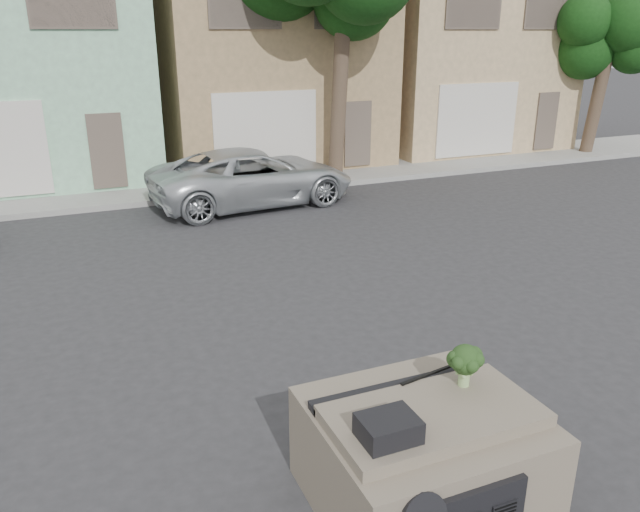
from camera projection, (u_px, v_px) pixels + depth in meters
ground_plane at (305, 359)px, 8.66m from camera, size 120.00×120.00×0.00m
sidewalk at (168, 188)px, 17.72m from camera, size 40.00×3.00×0.15m
townhouse_mint at (16, 49)px, 18.63m from camera, size 7.20×8.20×7.55m
townhouse_tan at (256, 47)px, 21.39m from camera, size 7.20×8.20×7.55m
townhouse_beige at (441, 45)px, 24.14m from camera, size 7.20×8.20×7.55m
silver_pickup at (254, 204)px, 16.35m from camera, size 5.48×2.92×1.47m
tree_near at (340, 32)px, 17.53m from camera, size 4.40×4.00×8.50m
tree_far at (601, 70)px, 21.63m from camera, size 3.20×3.00×6.00m
car_dashboard at (422, 452)px, 5.88m from camera, size 2.00×1.80×1.12m
instrument_hump at (388, 428)px, 5.14m from camera, size 0.48×0.38×0.20m
wiper_arm at (429, 374)px, 6.11m from camera, size 0.69×0.15×0.02m
broccoli at (465, 365)px, 5.87m from camera, size 0.45×0.45×0.43m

